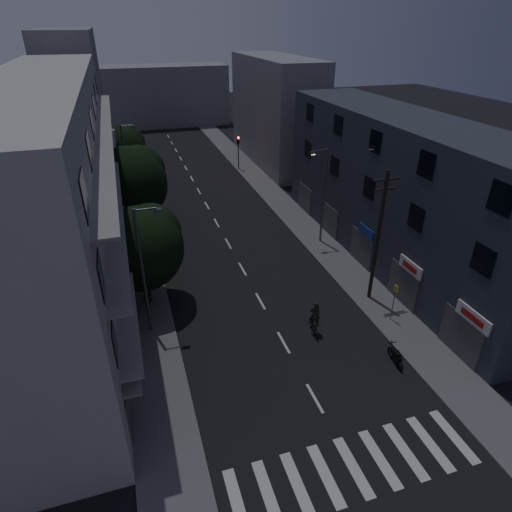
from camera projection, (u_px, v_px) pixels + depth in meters
ground at (215, 221)px, 40.93m from camera, size 160.00×160.00×0.00m
sidewalk_left at (135, 230)px, 38.93m from camera, size 3.00×90.00×0.15m
sidewalk_right at (288, 211)px, 42.86m from camera, size 3.00×90.00×0.15m
crosswalk at (353, 467)px, 18.40m from camera, size 10.90×3.00×0.01m
lane_markings at (203, 198)px, 46.15m from camera, size 0.15×60.50×0.01m
building_left at (58, 188)px, 28.57m from camera, size 7.00×36.00×14.00m
building_right at (400, 192)px, 32.23m from camera, size 6.19×28.00×11.00m
building_far_left at (77, 101)px, 53.11m from camera, size 6.00×20.00×16.00m
building_far_right at (275, 111)px, 55.12m from camera, size 6.00×20.00×13.00m
building_far_end at (159, 96)px, 76.07m from camera, size 24.00×8.00×10.00m
tree_near at (141, 245)px, 27.02m from camera, size 5.48×5.48×6.76m
tree_mid at (130, 181)px, 35.78m from camera, size 6.33×6.33×7.79m
tree_far at (121, 151)px, 46.05m from camera, size 5.64×5.64×6.97m
traffic_signal_far_right at (238, 146)px, 53.23m from camera, size 0.28×0.37×4.10m
traffic_signal_far_left at (132, 155)px, 49.57m from camera, size 0.28×0.37×4.10m
street_lamp_left_near at (144, 266)px, 24.26m from camera, size 1.51×0.25×8.00m
street_lamp_right at (323, 192)px, 34.73m from camera, size 1.51×0.25×8.00m
street_lamp_left_far at (127, 162)px, 42.19m from camera, size 1.51×0.25×8.00m
utility_pole at (378, 235)px, 27.18m from camera, size 1.80×0.24×9.00m
bus_stop_sign at (395, 296)px, 26.42m from camera, size 0.06×0.35×2.52m
motorcycle at (396, 357)px, 23.78m from camera, size 0.51×1.74×1.12m
cyclist at (314, 322)px, 25.95m from camera, size 0.87×1.87×2.29m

